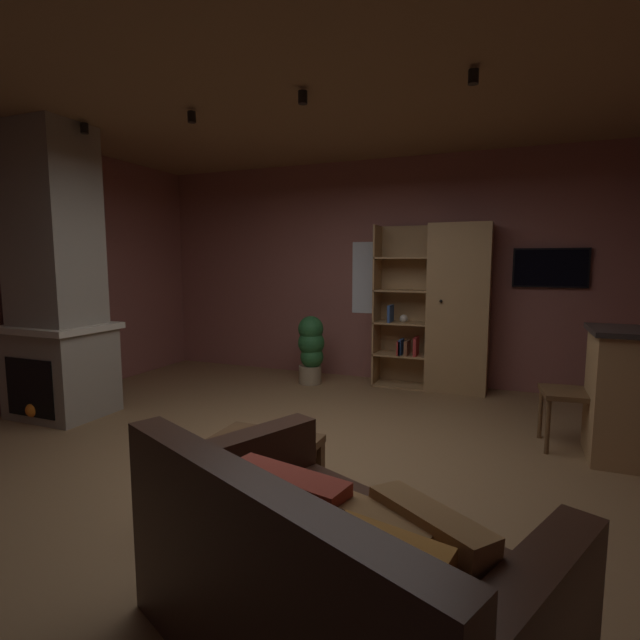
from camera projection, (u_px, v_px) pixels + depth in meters
The scene contains 18 objects.
floor at pixel (300, 464), 3.62m from camera, with size 6.47×5.61×0.02m, color olive.
wall_back at pixel (391, 271), 6.06m from camera, with size 6.59×0.06×2.80m, color #8E544C.
ceiling at pixel (298, 74), 3.28m from camera, with size 6.47×5.61×0.02m, color #8E6B47.
window_pane_back at pixel (374, 278), 6.12m from camera, with size 0.57×0.01×0.92m, color white.
stone_fireplace at pixel (56, 288), 4.62m from camera, with size 0.94×0.78×2.80m.
bookshelf_cabinet at pixel (450, 310), 5.57m from camera, with size 1.33×0.41×1.96m.
leather_couch at pixel (334, 586), 1.79m from camera, with size 1.81×1.51×0.84m.
coffee_table at pixel (255, 458), 2.91m from camera, with size 0.68×0.66×0.41m.
table_book_0 at pixel (261, 448), 2.82m from camera, with size 0.10×0.11×0.02m, color beige.
table_book_1 at pixel (264, 441), 2.86m from camera, with size 0.13×0.11×0.03m, color #B22D2D.
table_book_2 at pixel (248, 440), 2.82m from camera, with size 0.10×0.10×0.02m, color gold.
dining_chair at pixel (582, 386), 3.83m from camera, with size 0.46×0.46×0.92m.
potted_floor_plant at pixel (311, 347), 5.94m from camera, with size 0.33×0.33×0.85m.
wall_mounted_tv at pixel (550, 268), 5.32m from camera, with size 0.78×0.06×0.44m.
track_light_spot_0 at pixel (84, 128), 4.34m from camera, with size 0.07×0.07×0.09m, color black.
track_light_spot_1 at pixel (192, 117), 4.00m from camera, with size 0.07×0.07×0.09m, color black.
track_light_spot_2 at pixel (303, 98), 3.52m from camera, with size 0.07×0.07×0.09m, color black.
track_light_spot_3 at pixel (473, 77), 3.13m from camera, with size 0.07×0.07×0.09m, color black.
Camera 1 is at (1.43, -3.15, 1.52)m, focal length 26.74 mm.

